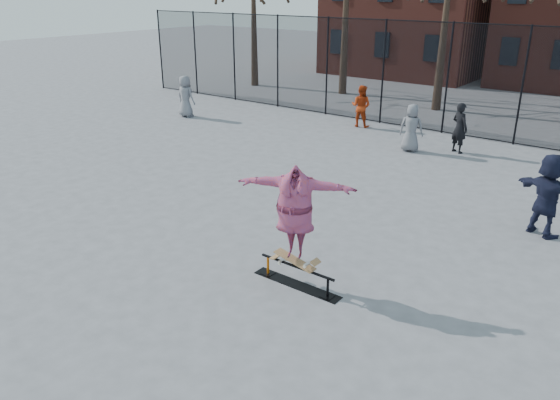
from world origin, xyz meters
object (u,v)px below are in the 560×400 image
Objects in this scene: bystander_red at (361,106)px; skater at (295,216)px; bystander_black at (459,128)px; bystander_grey at (186,96)px; bystander_extra at (411,128)px; skate_rail at (297,277)px; skateboard at (295,262)px; bystander_navy at (548,195)px.

skater is at bearing 106.41° from bystander_red.
bystander_red is at bearing 8.17° from bystander_black.
bystander_grey reaches higher than bystander_red.
bystander_extra is (3.02, -1.97, -0.01)m from bystander_red.
skater reaches higher than skate_rail.
bystander_grey is at bearing 119.82° from skater.
bystander_grey reaches higher than bystander_extra.
bystander_grey is at bearing -8.53° from bystander_extra.
bystander_black is (-0.79, 10.22, -0.55)m from skater.
skater is 12.48m from bystander_red.
skater is 1.24× the size of bystander_grey.
skateboard is at bearing 88.25° from bystander_extra.
bystander_extra is (-5.17, 4.28, -0.14)m from bystander_navy.
skater reaches higher than bystander_black.
bystander_navy reaches higher than bystander_grey.
skateboard is 0.49× the size of bystander_navy.
bystander_black is 4.48m from bystander_red.
bystander_grey is at bearing 32.34° from bystander_black.
skater is at bearing 0.00° from skateboard.
bystander_black is at bearing -29.27° from bystander_navy.
skate_rail is at bearing 88.53° from bystander_extra.
bystander_red is at bearing 114.44° from skate_rail.
skater is 1.32× the size of bystander_red.
bystander_black is (-0.79, 10.22, 0.37)m from skateboard.
skateboard is 5.99m from bystander_navy.
skate_rail is 1.11× the size of bystander_black.
skater is 1.34× the size of bystander_extra.
skater is at bearing 180.00° from skate_rail.
bystander_black is 1.55m from bystander_extra.
bystander_extra is at bearing -176.36° from bystander_grey.
skateboard is 0.53× the size of bystander_grey.
skateboard is at bearing 117.43° from bystander_black.
bystander_navy is at bearing 126.02° from bystander_extra.
skate_rail is 6.00m from bystander_navy.
skateboard is 10.26m from bystander_black.
bystander_extra reaches higher than skateboard.
bystander_navy reaches higher than bystander_black.
bystander_grey is (-11.78, 8.42, 0.40)m from skateboard.
skate_rail is 10.28m from bystander_black.
skater reaches higher than skateboard.
skater is (0.00, 0.00, 0.92)m from skateboard.
skateboard reaches higher than skate_rail.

